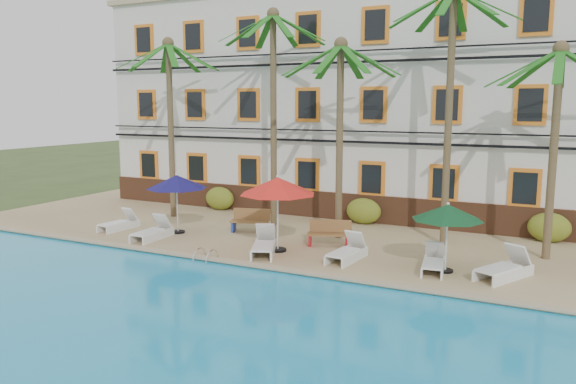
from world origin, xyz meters
The scene contains 25 objects.
ground centered at (0.00, 0.00, 0.00)m, with size 100.00×100.00×0.00m, color #384C23.
pool_deck centered at (0.00, 5.00, 0.12)m, with size 30.00×12.00×0.25m, color tan.
swimming_pool centered at (0.00, -7.00, 0.10)m, with size 26.00×12.00×0.20m, color #1B9BD1.
pool_coping centered at (0.00, -0.90, 0.28)m, with size 30.00×0.35×0.06m, color tan.
hotel_building centered at (0.00, 9.98, 5.37)m, with size 25.40×6.44×10.22m.
palm_a centered at (-6.96, 4.33, 5.34)m, with size 4.45×4.45×7.89m.
palm_b centered at (-2.09, 4.85, 5.88)m, with size 4.45×4.45×8.85m.
palm_c centered at (1.23, 3.83, 5.07)m, with size 4.45×4.45×7.43m.
palm_d centered at (5.02, 4.55, 6.04)m, with size 4.45×4.45×9.13m.
palm_e centered at (8.43, 4.11, 4.81)m, with size 4.45×4.45×6.99m.
shrub_left centered at (-5.95, 6.60, 0.80)m, with size 1.50×0.90×1.10m, color #225E1A.
shrub_mid centered at (1.29, 6.60, 0.80)m, with size 1.50×0.90×1.10m, color #225E1A.
shrub_right centered at (8.43, 6.60, 0.80)m, with size 1.50×0.90×1.10m, color #225E1A.
umbrella_blue centered at (-4.72, 1.73, 2.27)m, with size 2.37×2.37×2.38m.
umbrella_red centered at (0.08, 1.03, 2.52)m, with size 2.66×2.66×2.65m.
umbrella_green centered at (5.75, 1.13, 2.08)m, with size 2.14×2.14×2.15m.
lounger_a centered at (-7.22, 1.17, 0.52)m, with size 0.78×1.81×0.83m.
lounger_b centered at (-4.96, 0.50, 0.54)m, with size 0.74×1.90×0.89m.
lounger_c centered at (-0.18, 0.51, 0.56)m, with size 1.46×2.14×0.95m.
lounger_d centered at (2.64, 1.01, 0.54)m, with size 0.86×1.95×0.89m.
lounger_e centered at (5.41, 1.06, 0.52)m, with size 0.88×1.83×0.83m.
lounger_f centered at (7.42, 1.26, 0.56)m, with size 1.57×2.12×0.95m.
bench_left centered at (-2.27, 3.14, 0.72)m, with size 1.57×0.87×0.93m.
bench_right centered at (1.36, 2.50, 0.72)m, with size 1.57×0.95×0.93m.
pool_ladder centered at (-1.52, -1.00, 0.25)m, with size 0.54×0.74×0.74m.
Camera 1 is at (8.78, -15.71, 5.29)m, focal length 35.00 mm.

